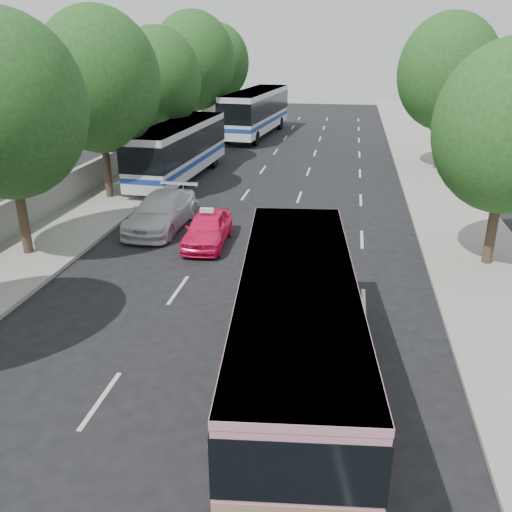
% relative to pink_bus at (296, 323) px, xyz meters
% --- Properties ---
extents(ground, '(120.00, 120.00, 0.00)m').
position_rel_pink_bus_xyz_m(ground, '(-2.52, 1.06, -1.93)').
color(ground, black).
rests_on(ground, ground).
extents(sidewalk_left, '(4.00, 90.00, 0.15)m').
position_rel_pink_bus_xyz_m(sidewalk_left, '(-11.02, 21.06, -1.86)').
color(sidewalk_left, '#9E998E').
rests_on(sidewalk_left, ground).
extents(sidewalk_right, '(4.00, 90.00, 0.12)m').
position_rel_pink_bus_xyz_m(sidewalk_right, '(5.98, 21.06, -1.87)').
color(sidewalk_right, '#9E998E').
rests_on(sidewalk_right, ground).
extents(low_wall, '(0.30, 90.00, 1.50)m').
position_rel_pink_bus_xyz_m(low_wall, '(-12.82, 21.06, -1.03)').
color(low_wall, '#9E998E').
rests_on(low_wall, sidewalk_left).
extents(tree_left_b, '(5.70, 5.70, 8.88)m').
position_rel_pink_bus_xyz_m(tree_left_b, '(-10.94, 7.00, 3.88)').
color(tree_left_b, '#38281E').
rests_on(tree_left_b, ground).
extents(tree_left_c, '(6.00, 6.00, 9.35)m').
position_rel_pink_bus_xyz_m(tree_left_c, '(-11.14, 15.00, 4.19)').
color(tree_left_c, '#38281E').
rests_on(tree_left_c, ground).
extents(tree_left_d, '(5.52, 5.52, 8.60)m').
position_rel_pink_bus_xyz_m(tree_left_d, '(-11.04, 23.00, 3.70)').
color(tree_left_d, '#38281E').
rests_on(tree_left_d, ground).
extents(tree_left_e, '(6.30, 6.30, 9.82)m').
position_rel_pink_bus_xyz_m(tree_left_e, '(-10.94, 31.00, 4.50)').
color(tree_left_e, '#38281E').
rests_on(tree_left_e, ground).
extents(tree_left_f, '(5.88, 5.88, 9.16)m').
position_rel_pink_bus_xyz_m(tree_left_f, '(-11.14, 39.00, 4.07)').
color(tree_left_f, '#38281E').
rests_on(tree_left_f, ground).
extents(tree_right_far, '(6.00, 6.00, 9.35)m').
position_rel_pink_bus_xyz_m(tree_right_far, '(6.56, 25.00, 4.19)').
color(tree_right_far, '#38281E').
rests_on(tree_right_far, ground).
extents(pink_bus, '(3.48, 9.94, 3.11)m').
position_rel_pink_bus_xyz_m(pink_bus, '(0.00, 0.00, 0.00)').
color(pink_bus, '#CC839A').
rests_on(pink_bus, ground).
extents(pink_taxi, '(1.77, 4.03, 1.35)m').
position_rel_pink_bus_xyz_m(pink_taxi, '(-4.52, 9.45, -1.26)').
color(pink_taxi, '#FF1659').
rests_on(pink_taxi, ground).
extents(white_pickup, '(2.28, 5.27, 1.51)m').
position_rel_pink_bus_xyz_m(white_pickup, '(-7.02, 11.09, -1.18)').
color(white_pickup, silver).
rests_on(white_pickup, ground).
extents(tour_coach_front, '(2.94, 11.04, 3.27)m').
position_rel_pink_bus_xyz_m(tour_coach_front, '(-8.82, 19.70, 0.04)').
color(tour_coach_front, silver).
rests_on(tour_coach_front, ground).
extents(tour_coach_rear, '(3.93, 12.76, 3.76)m').
position_rel_pink_bus_xyz_m(tour_coach_rear, '(-7.02, 35.62, 0.33)').
color(tour_coach_rear, silver).
rests_on(tour_coach_rear, ground).
extents(taxi_roof_sign, '(0.56, 0.20, 0.18)m').
position_rel_pink_bus_xyz_m(taxi_roof_sign, '(-4.52, 9.45, -0.49)').
color(taxi_roof_sign, silver).
rests_on(taxi_roof_sign, pink_taxi).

